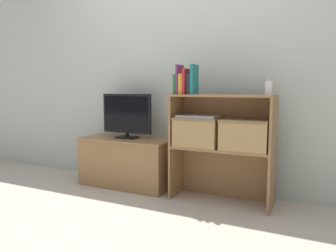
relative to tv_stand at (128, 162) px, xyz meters
The scene contains 16 objects.
ground_plane 0.59m from the tv_stand, 23.40° to the right, with size 16.00×16.00×0.00m, color #BCB2A3.
wall_back 1.10m from the tv_stand, 26.74° to the left, with size 10.00×0.05×2.40m.
tv_stand is the anchor object (origin of this frame).
tv 0.49m from the tv_stand, 90.00° to the right, with size 0.55×0.14×0.45m.
bookshelf_lower_tier 1.02m from the tv_stand, ahead, with size 0.88×0.33×0.49m.
bookshelf_upper_tier 1.15m from the tv_stand, ahead, with size 0.88×0.33×0.46m.
book_forest 1.00m from the tv_stand, 10.29° to the right, with size 0.02×0.14×0.17m.
book_plum 1.05m from the tv_stand, ahead, with size 0.02×0.14×0.26m.
book_mustard 1.04m from the tv_stand, ahead, with size 0.03×0.13×0.18m.
book_crimson 1.08m from the tv_stand, ahead, with size 0.03×0.15×0.22m.
book_charcoal 1.09m from the tv_stand, ahead, with size 0.03×0.13×0.18m.
book_teal 1.14m from the tv_stand, ahead, with size 0.03×0.15×0.26m.
baby_monitor 1.59m from the tv_stand, ahead, with size 0.05×0.04×0.14m.
storage_basket_left 0.89m from the tv_stand, ahead, with size 0.40×0.29×0.26m.
storage_basket_right 1.28m from the tv_stand, ahead, with size 0.40×0.29×0.26m.
laptop 0.95m from the tv_stand, ahead, with size 0.36×0.24×0.02m.
Camera 1 is at (1.36, -2.57, 1.00)m, focal length 35.00 mm.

